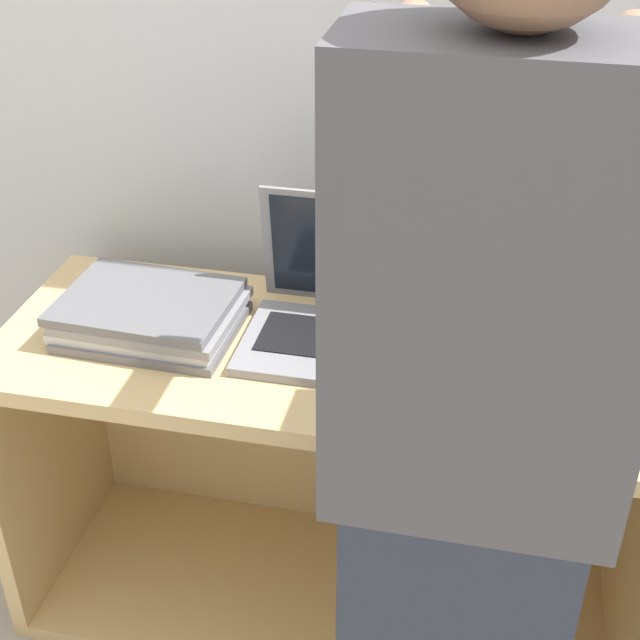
{
  "coord_description": "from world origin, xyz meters",
  "views": [
    {
      "loc": [
        0.3,
        -1.17,
        1.72
      ],
      "look_at": [
        0.0,
        0.19,
        0.84
      ],
      "focal_mm": 50.0,
      "sensor_mm": 36.0,
      "label": 1
    }
  ],
  "objects_px": {
    "laptop_stack_right": "(522,353)",
    "person": "(469,472)",
    "laptop_open": "(334,313)",
    "laptop_stack_left": "(151,314)"
  },
  "relations": [
    {
      "from": "laptop_stack_left",
      "to": "person",
      "type": "xyz_separation_m",
      "value": [
        0.67,
        -0.46,
        0.1
      ]
    },
    {
      "from": "person",
      "to": "laptop_stack_right",
      "type": "bearing_deg",
      "value": 81.04
    },
    {
      "from": "laptop_stack_left",
      "to": "laptop_open",
      "type": "bearing_deg",
      "value": 8.06
    },
    {
      "from": "laptop_stack_right",
      "to": "person",
      "type": "bearing_deg",
      "value": -98.96
    },
    {
      "from": "laptop_stack_right",
      "to": "person",
      "type": "xyz_separation_m",
      "value": [
        -0.07,
        -0.46,
        0.09
      ]
    },
    {
      "from": "laptop_stack_left",
      "to": "person",
      "type": "distance_m",
      "value": 0.82
    },
    {
      "from": "laptop_stack_right",
      "to": "laptop_stack_left",
      "type": "bearing_deg",
      "value": -179.78
    },
    {
      "from": "laptop_open",
      "to": "laptop_stack_left",
      "type": "relative_size",
      "value": 0.93
    },
    {
      "from": "laptop_open",
      "to": "laptop_stack_left",
      "type": "distance_m",
      "value": 0.37
    },
    {
      "from": "laptop_open",
      "to": "laptop_stack_left",
      "type": "height_order",
      "value": "laptop_open"
    }
  ]
}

